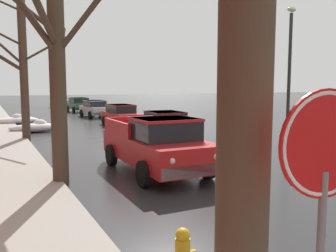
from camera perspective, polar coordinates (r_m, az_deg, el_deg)
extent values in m
ellipsoid|color=white|center=(22.47, -20.03, -0.25)|extent=(2.92, 1.03, 0.50)
ellipsoid|color=white|center=(22.32, -21.22, -0.47)|extent=(0.48, 0.40, 0.40)
ellipsoid|color=white|center=(22.62, -19.40, 0.09)|extent=(0.86, 0.72, 0.72)
ellipsoid|color=white|center=(23.99, -1.11, 0.58)|extent=(3.15, 1.39, 0.53)
ellipsoid|color=white|center=(24.45, 0.74, 0.80)|extent=(0.74, 0.62, 0.62)
ellipsoid|color=white|center=(24.12, 0.16, 0.48)|extent=(0.51, 0.42, 0.42)
ellipsoid|color=white|center=(27.22, -22.56, 0.79)|extent=(2.87, 1.24, 0.54)
ellipsoid|color=white|center=(27.25, -22.54, 1.01)|extent=(0.89, 0.74, 0.74)
ellipsoid|color=white|center=(33.64, -8.59, 2.44)|extent=(1.77, 1.13, 0.81)
ellipsoid|color=white|center=(33.83, -8.07, 2.36)|extent=(0.81, 0.67, 0.67)
cylinder|color=#4C3D2D|center=(2.85, 12.05, 10.57)|extent=(0.42, 0.42, 5.88)
cylinder|color=#4C3D2D|center=(10.17, -16.91, 7.91)|extent=(0.43, 0.43, 6.07)
cylinder|color=#4C3D2D|center=(9.42, -18.91, 15.82)|extent=(1.04, 1.82, 1.33)
cylinder|color=#4C3D2D|center=(9.95, -13.45, 15.59)|extent=(1.28, 1.12, 1.69)
cylinder|color=#4C3D2D|center=(10.10, -20.97, 16.49)|extent=(1.42, 0.41, 1.03)
cylinder|color=#4C3D2D|center=(10.85, -16.51, 11.88)|extent=(0.60, 1.36, 1.24)
cylinder|color=#4C3D2D|center=(9.70, -20.92, 15.89)|extent=(1.61, 1.23, 1.80)
cylinder|color=#4C3D2D|center=(19.07, -21.70, 8.93)|extent=(0.39, 0.39, 7.39)
cylinder|color=#4C3D2D|center=(18.41, -18.83, 11.29)|extent=(1.83, 1.74, 1.12)
cylinder|color=#4C3D2D|center=(19.86, -24.48, 17.20)|extent=(1.60, 1.07, 0.89)
cylinder|color=#4C3D2D|center=(19.30, -24.13, 10.96)|extent=(1.63, 0.62, 1.58)
cylinder|color=#4C3D2D|center=(19.51, -24.18, 9.48)|extent=(1.73, 1.16, 1.26)
cube|color=red|center=(11.45, -1.93, -3.53)|extent=(2.04, 4.93, 0.76)
cube|color=black|center=(10.73, -0.46, -0.43)|extent=(1.75, 1.60, 0.64)
cube|color=red|center=(10.70, -0.46, 1.06)|extent=(1.79, 1.65, 0.08)
cube|color=red|center=(12.63, 0.12, 0.16)|extent=(0.14, 2.35, 0.44)
cube|color=red|center=(11.94, -7.94, -0.27)|extent=(0.14, 2.35, 0.44)
cube|color=red|center=(13.57, -6.05, 0.57)|extent=(1.86, 0.13, 0.44)
cube|color=#B7B7BC|center=(9.40, 4.03, -7.01)|extent=(1.87, 0.15, 0.32)
sphere|color=white|center=(9.63, 7.47, -4.78)|extent=(0.16, 0.16, 0.16)
sphere|color=white|center=(9.00, 0.64, -5.51)|extent=(0.16, 0.16, 0.16)
cylinder|color=black|center=(10.71, 6.24, -6.34)|extent=(0.23, 0.72, 0.72)
cylinder|color=black|center=(9.82, -3.80, -7.50)|extent=(0.23, 0.72, 0.72)
cylinder|color=black|center=(13.24, -0.54, -3.83)|extent=(0.23, 0.72, 0.72)
cylinder|color=black|center=(12.53, -8.87, -4.50)|extent=(0.23, 0.72, 0.72)
cube|color=maroon|center=(17.81, -0.25, -0.39)|extent=(2.08, 3.96, 0.60)
cube|color=black|center=(17.93, -0.48, 1.45)|extent=(1.68, 2.11, 0.52)
cube|color=maroon|center=(17.91, -0.48, 2.19)|extent=(1.72, 2.15, 0.06)
cube|color=black|center=(16.14, 2.24, -1.76)|extent=(1.75, 0.26, 0.22)
cube|color=black|center=(19.57, -2.30, -0.31)|extent=(1.75, 0.26, 0.22)
cylinder|color=black|center=(17.15, 4.07, -1.69)|extent=(0.23, 0.61, 0.60)
cylinder|color=black|center=(16.43, -1.64, -2.03)|extent=(0.23, 0.61, 0.60)
cylinder|color=black|center=(19.29, 0.94, -0.76)|extent=(0.23, 0.61, 0.60)
cylinder|color=black|center=(18.65, -4.21, -1.03)|extent=(0.23, 0.61, 0.60)
sphere|color=silver|center=(16.32, 4.14, -0.75)|extent=(0.14, 0.14, 0.14)
sphere|color=silver|center=(15.84, 0.38, -0.96)|extent=(0.14, 0.14, 0.14)
cube|color=red|center=(24.32, -7.24, 1.40)|extent=(1.66, 4.33, 0.60)
cube|color=black|center=(24.48, -7.43, 2.75)|extent=(1.42, 2.25, 0.52)
cube|color=red|center=(24.47, -7.44, 3.28)|extent=(1.45, 2.30, 0.06)
cube|color=#520B0B|center=(22.37, -5.46, 0.52)|extent=(1.60, 0.13, 0.22)
cube|color=#520B0B|center=(26.33, -8.75, 1.37)|extent=(1.60, 0.13, 0.22)
cylinder|color=black|center=(23.40, -4.22, 0.50)|extent=(0.18, 0.60, 0.60)
cylinder|color=black|center=(22.82, -8.11, 0.30)|extent=(0.18, 0.60, 0.60)
cylinder|color=black|center=(25.88, -6.46, 1.05)|extent=(0.18, 0.60, 0.60)
cylinder|color=black|center=(25.37, -10.01, 0.88)|extent=(0.18, 0.60, 0.60)
sphere|color=silver|center=(22.51, -4.18, 1.23)|extent=(0.14, 0.14, 0.14)
sphere|color=silver|center=(22.13, -6.72, 1.12)|extent=(0.14, 0.14, 0.14)
cube|color=#B7B7BC|center=(31.45, -11.29, 2.47)|extent=(1.87, 3.89, 0.60)
cube|color=black|center=(31.60, -11.43, 3.50)|extent=(1.54, 2.05, 0.52)
cube|color=#B7B7BC|center=(31.59, -11.44, 3.92)|extent=(1.57, 2.10, 0.06)
cube|color=#525254|center=(29.72, -10.14, 1.92)|extent=(1.64, 0.21, 0.22)
cube|color=#525254|center=(33.22, -12.31, 2.34)|extent=(1.64, 0.21, 0.22)
cylinder|color=black|center=(30.65, -9.06, 1.85)|extent=(0.21, 0.61, 0.60)
cylinder|color=black|center=(30.09, -12.09, 1.70)|extent=(0.21, 0.61, 0.60)
cylinder|color=black|center=(32.86, -10.54, 2.13)|extent=(0.21, 0.61, 0.60)
cylinder|color=black|center=(32.33, -13.38, 1.99)|extent=(0.21, 0.61, 0.60)
sphere|color=silver|center=(29.86, -9.15, 2.46)|extent=(0.14, 0.14, 0.14)
sphere|color=silver|center=(29.49, -11.12, 2.37)|extent=(0.14, 0.14, 0.14)
cube|color=#1E5633|center=(38.06, -13.73, 3.08)|extent=(1.94, 4.13, 0.60)
cube|color=black|center=(38.23, -13.83, 3.94)|extent=(1.61, 2.17, 0.52)
cube|color=#1E5633|center=(38.22, -13.84, 4.28)|extent=(1.65, 2.22, 0.06)
cube|color=black|center=(36.16, -12.88, 2.65)|extent=(1.74, 0.19, 0.22)
cube|color=black|center=(39.98, -14.48, 2.96)|extent=(1.74, 0.19, 0.22)
cylinder|color=black|center=(37.12, -11.85, 2.59)|extent=(0.20, 0.61, 0.60)
cylinder|color=black|center=(36.63, -14.56, 2.46)|extent=(0.20, 0.61, 0.60)
cylinder|color=black|center=(39.53, -12.94, 2.79)|extent=(0.20, 0.61, 0.60)
cylinder|color=black|center=(39.07, -15.49, 2.67)|extent=(0.20, 0.61, 0.60)
sphere|color=silver|center=(36.29, -12.00, 3.10)|extent=(0.14, 0.14, 0.14)
sphere|color=silver|center=(35.96, -13.76, 3.02)|extent=(0.14, 0.14, 0.14)
cube|color=slate|center=(45.42, -16.61, 3.52)|extent=(2.06, 4.19, 0.60)
cube|color=black|center=(45.60, -16.66, 4.23)|extent=(1.67, 2.22, 0.52)
cube|color=slate|center=(45.60, -16.67, 4.52)|extent=(1.71, 2.27, 0.06)
cube|color=#303032|center=(43.46, -16.32, 3.17)|extent=(1.74, 0.25, 0.22)
cube|color=#303032|center=(47.41, -16.86, 3.41)|extent=(1.74, 0.25, 0.22)
cylinder|color=black|center=(44.29, -15.26, 3.10)|extent=(0.22, 0.61, 0.60)
cylinder|color=black|center=(44.10, -17.59, 3.01)|extent=(0.22, 0.61, 0.60)
cylinder|color=black|center=(46.79, -15.66, 3.26)|extent=(0.22, 0.61, 0.60)
cylinder|color=black|center=(46.61, -17.87, 3.18)|extent=(0.22, 0.61, 0.60)
sphere|color=silver|center=(43.49, -15.58, 3.54)|extent=(0.14, 0.14, 0.14)
sphere|color=silver|center=(43.36, -17.08, 3.48)|extent=(0.14, 0.14, 0.14)
sphere|color=gold|center=(5.40, 2.32, -16.70)|extent=(0.21, 0.21, 0.21)
cylinder|color=red|center=(2.71, 23.46, -2.61)|extent=(0.76, 0.11, 0.76)
torus|color=white|center=(2.71, 23.46, -2.61)|extent=(0.73, 0.12, 0.74)
cylinder|color=#28282D|center=(16.32, 18.41, 6.56)|extent=(0.14, 0.14, 5.69)
ellipsoid|color=beige|center=(16.62, 18.79, 16.90)|extent=(0.44, 0.24, 0.20)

